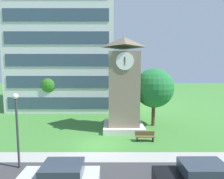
# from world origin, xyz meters

# --- Properties ---
(ground_plane) EXTENTS (160.00, 160.00, 0.00)m
(ground_plane) POSITION_xyz_m (0.00, 0.00, 0.00)
(ground_plane) COLOR #3D7A33
(kerb_strip) EXTENTS (120.00, 1.60, 0.01)m
(kerb_strip) POSITION_xyz_m (0.00, -2.26, 0.00)
(kerb_strip) COLOR #9E9E99
(kerb_strip) RESTS_ON ground
(office_building) EXTENTS (16.56, 15.62, 25.60)m
(office_building) POSITION_xyz_m (-6.82, 19.36, 12.80)
(office_building) COLOR silver
(office_building) RESTS_ON ground
(clock_tower) EXTENTS (4.31, 4.31, 10.03)m
(clock_tower) POSITION_xyz_m (2.49, 4.38, 4.47)
(clock_tower) COLOR gray
(clock_tower) RESTS_ON ground
(park_bench) EXTENTS (1.81, 0.51, 0.88)m
(park_bench) POSITION_xyz_m (4.26, 0.87, 0.46)
(park_bench) COLOR brown
(park_bench) RESTS_ON ground
(street_lamp) EXTENTS (0.36, 0.36, 5.01)m
(street_lamp) POSITION_xyz_m (-4.99, -3.75, 3.17)
(street_lamp) COLOR #333338
(street_lamp) RESTS_ON ground
(tree_near_tower) EXTENTS (4.55, 4.55, 6.74)m
(tree_near_tower) POSITION_xyz_m (6.09, 5.68, 4.45)
(tree_near_tower) COLOR #513823
(tree_near_tower) RESTS_ON ground
(tree_by_building) EXTENTS (3.58, 3.58, 6.12)m
(tree_by_building) POSITION_xyz_m (-8.30, 12.99, 4.30)
(tree_by_building) COLOR #513823
(tree_by_building) RESTS_ON ground
(parked_car_silver) EXTENTS (4.17, 2.03, 1.69)m
(parked_car_silver) POSITION_xyz_m (-1.48, -6.44, 0.86)
(parked_car_silver) COLOR silver
(parked_car_silver) RESTS_ON ground
(parked_car_black) EXTENTS (4.54, 2.00, 1.69)m
(parked_car_black) POSITION_xyz_m (5.81, -6.37, 0.86)
(parked_car_black) COLOR black
(parked_car_black) RESTS_ON ground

